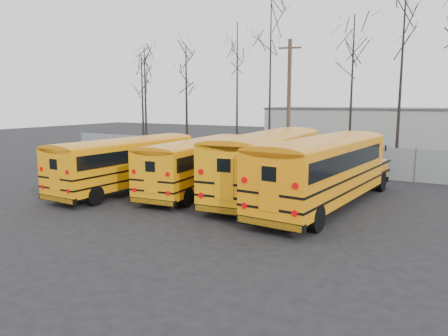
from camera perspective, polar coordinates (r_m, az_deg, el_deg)
The scene contains 15 objects.
ground at distance 19.94m, azimuth -3.91°, elevation -5.31°, with size 120.00×120.00×0.00m, color black.
fence at distance 30.35m, azimuth 8.53°, elevation 1.39°, with size 40.00×0.04×2.00m, color gray.
distant_building at distance 49.02m, azimuth 19.12°, elevation 4.95°, with size 22.00×8.00×4.00m, color #9D9D99.
bus_a at distance 24.05m, azimuth -12.42°, elevation 1.09°, with size 2.93×10.59×2.93m.
bus_b at distance 23.28m, azimuth -3.27°, elevation 0.96°, with size 3.19×10.45×2.88m.
bus_c at distance 22.12m, azimuth 5.85°, elevation 1.24°, with size 3.60×12.15×3.36m.
bus_d at distance 20.23m, azimuth 13.00°, elevation 0.29°, with size 3.74×12.02×3.31m.
utility_pole_left at distance 33.32m, azimuth 8.46°, elevation 8.57°, with size 1.63×0.56×9.32m.
tree_0 at distance 42.94m, azimuth -10.58°, elevation 8.26°, with size 0.26×0.26×9.17m, color black.
tree_1 at distance 39.12m, azimuth -10.21°, elevation 8.42°, with size 0.26×0.26×9.41m, color black.
tree_2 at distance 37.62m, azimuth -4.92°, elevation 8.48°, with size 0.26×0.26×9.37m, color black.
tree_3 at distance 37.26m, azimuth 1.72°, elevation 9.96°, with size 0.26×0.26×11.26m, color black.
tree_4 at distance 33.00m, azimuth 6.03°, elevation 10.85°, with size 0.26×0.26×12.15m, color black.
tree_5 at distance 32.71m, azimuth 16.31°, elevation 9.38°, with size 0.26×0.26×10.79m, color black.
tree_6 at distance 33.21m, azimuth 22.10°, elevation 10.74°, with size 0.26×0.26×12.72m, color black.
Camera 1 is at (10.59, -16.18, 4.84)m, focal length 35.00 mm.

